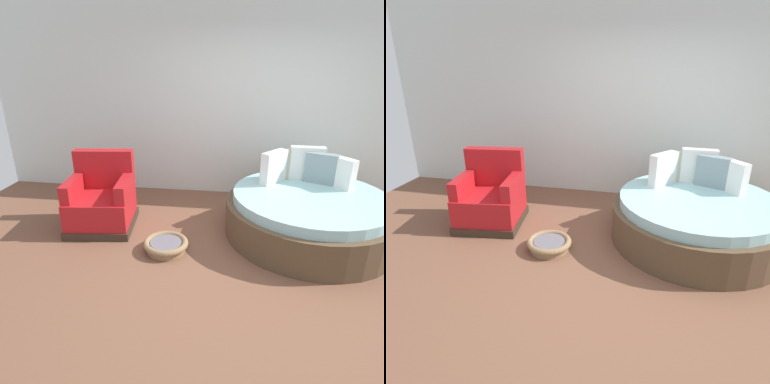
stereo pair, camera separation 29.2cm
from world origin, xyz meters
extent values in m
cube|color=brown|center=(0.00, 0.00, -0.01)|extent=(8.00, 8.00, 0.02)
cube|color=silver|center=(0.00, 2.09, 1.45)|extent=(8.00, 0.12, 2.90)
cylinder|color=brown|center=(0.74, 0.75, 0.21)|extent=(1.99, 1.99, 0.42)
cylinder|color=#9ED1D6|center=(0.74, 0.75, 0.48)|extent=(1.83, 1.83, 0.12)
cube|color=white|center=(1.12, 1.06, 0.73)|extent=(0.33, 0.37, 0.38)
cube|color=gray|center=(0.92, 1.17, 0.74)|extent=(0.41, 0.26, 0.39)
cube|color=white|center=(0.76, 1.30, 0.76)|extent=(0.44, 0.14, 0.44)
cube|color=#BCB293|center=(0.52, 1.31, 0.73)|extent=(0.40, 0.25, 0.39)
cube|color=white|center=(0.32, 1.10, 0.75)|extent=(0.36, 0.39, 0.41)
cube|color=#38281E|center=(-1.84, 0.61, 0.05)|extent=(0.89, 0.89, 0.10)
cube|color=red|center=(-1.84, 0.61, 0.27)|extent=(0.85, 0.85, 0.34)
cube|color=red|center=(-1.87, 0.92, 0.69)|extent=(0.77, 0.25, 0.50)
cube|color=red|center=(-2.15, 0.57, 0.55)|extent=(0.20, 0.69, 0.22)
cube|color=red|center=(-1.52, 0.65, 0.55)|extent=(0.20, 0.69, 0.22)
cylinder|color=#8E704C|center=(-0.90, 0.14, 0.03)|extent=(0.44, 0.44, 0.06)
torus|color=#8E704C|center=(-0.90, 0.14, 0.10)|extent=(0.51, 0.51, 0.07)
cylinder|color=slate|center=(-0.90, 0.14, 0.08)|extent=(0.36, 0.36, 0.05)
camera|label=1|loc=(-0.16, -3.04, 2.04)|focal=31.04mm
camera|label=2|loc=(0.13, -2.99, 2.04)|focal=31.04mm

